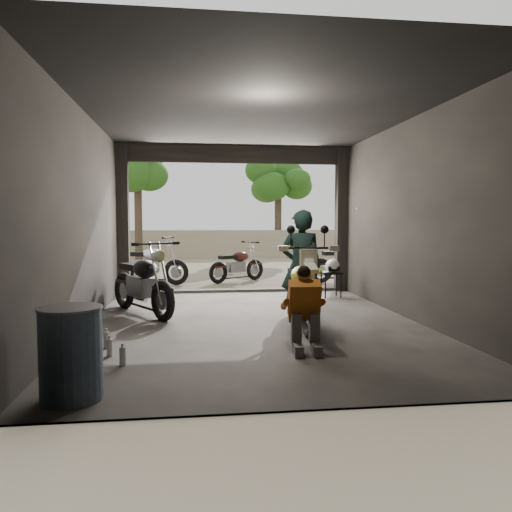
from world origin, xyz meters
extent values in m
plane|color=#7A6D56|center=(0.00, 0.00, 0.00)|extent=(80.00, 80.00, 0.00)
cube|color=#2D2B28|center=(0.00, 0.00, 0.01)|extent=(5.00, 7.00, 0.02)
plane|color=black|center=(0.00, 0.00, 3.20)|extent=(7.00, 7.00, 0.00)
cube|color=black|center=(0.00, -3.50, 1.60)|extent=(5.00, 0.02, 3.20)
cube|color=black|center=(-2.50, 0.00, 1.60)|extent=(0.02, 7.00, 3.20)
cube|color=black|center=(2.50, 0.00, 1.60)|extent=(0.02, 7.00, 3.20)
cube|color=black|center=(-2.38, 3.38, 1.60)|extent=(0.24, 0.24, 3.20)
cube|color=black|center=(2.38, 3.38, 1.60)|extent=(0.24, 0.24, 3.20)
cube|color=black|center=(0.00, 3.42, 3.02)|extent=(5.00, 0.16, 0.36)
cube|color=#2D2B28|center=(0.00, 3.50, 0.04)|extent=(5.00, 0.25, 0.08)
cube|color=gray|center=(0.00, 14.00, 0.60)|extent=(18.00, 0.30, 1.20)
cylinder|color=#382B1E|center=(-3.00, 12.50, 1.79)|extent=(0.30, 0.30, 3.58)
ellipsoid|color=#1E4C14|center=(-3.00, 12.50, 4.03)|extent=(2.20, 2.20, 3.14)
cylinder|color=#382B1E|center=(2.80, 14.00, 1.60)|extent=(0.30, 0.30, 3.20)
ellipsoid|color=#1E4C14|center=(2.80, 14.00, 3.60)|extent=(2.20, 2.20, 2.80)
imported|color=black|center=(0.73, 0.06, 0.88)|extent=(0.68, 0.49, 1.76)
cube|color=black|center=(1.90, 2.48, 0.52)|extent=(0.39, 0.39, 0.04)
cylinder|color=black|center=(1.74, 2.32, 0.26)|extent=(0.03, 0.03, 0.52)
cylinder|color=black|center=(2.06, 2.32, 0.26)|extent=(0.03, 0.03, 0.52)
cylinder|color=black|center=(1.74, 2.64, 0.26)|extent=(0.03, 0.03, 0.52)
cylinder|color=black|center=(2.06, 2.64, 0.26)|extent=(0.03, 0.03, 0.52)
ellipsoid|color=silver|center=(1.93, 2.47, 0.67)|extent=(0.32, 0.33, 0.27)
cylinder|color=#37485D|center=(-2.00, -3.00, 0.41)|extent=(0.62, 0.62, 0.83)
cylinder|color=black|center=(2.87, 2.73, 1.01)|extent=(0.08, 0.08, 2.03)
cylinder|color=beige|center=(2.87, 2.71, 1.84)|extent=(0.74, 0.03, 0.74)
camera|label=1|loc=(-0.95, -7.45, 1.58)|focal=35.00mm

